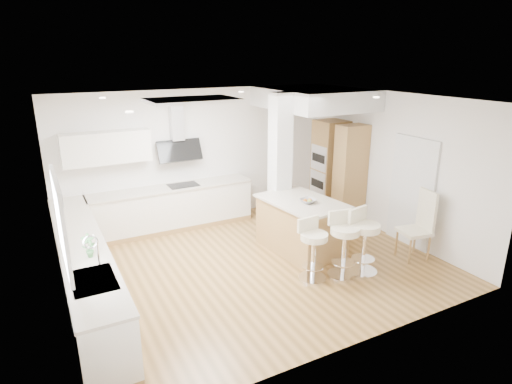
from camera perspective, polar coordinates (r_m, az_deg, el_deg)
ground at (r=7.51m, az=-0.16°, el=-9.53°), size 6.00×6.00×0.00m
ceiling at (r=7.51m, az=-0.16°, el=-9.53°), size 6.00×5.00×0.02m
wall_back at (r=9.19m, az=-7.47°, el=4.79°), size 6.00×0.04×2.80m
wall_left at (r=6.25m, az=-25.34°, el=-3.14°), size 0.04×5.00×2.80m
wall_right at (r=8.74m, az=17.55°, el=3.41°), size 0.04×5.00×2.80m
skylight at (r=6.94m, az=-8.48°, el=12.00°), size 4.10×2.10×0.06m
window_left at (r=5.31m, az=-24.67°, el=-3.25°), size 0.06×1.28×1.07m
doorway_right at (r=8.43m, az=20.03°, el=-0.18°), size 0.05×1.00×2.10m
counter_left at (r=6.84m, az=-21.89°, el=-9.53°), size 0.63×4.50×1.35m
counter_back at (r=8.86m, az=-12.19°, el=-0.71°), size 3.62×0.63×2.50m
pillar at (r=8.27m, az=3.21°, el=3.45°), size 0.35×0.35×2.80m
soffit at (r=9.01m, az=7.70°, el=12.26°), size 1.78×2.20×0.40m
oven_column at (r=9.49m, az=10.76°, el=2.86°), size 0.63×1.21×2.10m
peninsula at (r=7.87m, az=6.03°, el=-4.40°), size 1.23×1.70×1.04m
bar_stool_a at (r=6.87m, az=7.59°, el=-7.18°), size 0.49×0.49×1.01m
bar_stool_b at (r=7.04m, az=11.62°, el=-6.40°), size 0.56×0.56×1.08m
bar_stool_c at (r=7.21m, az=14.16°, el=-5.94°), size 0.58×0.58×1.09m
dining_chair at (r=8.01m, az=21.07°, el=-3.81°), size 0.56×0.56×1.24m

